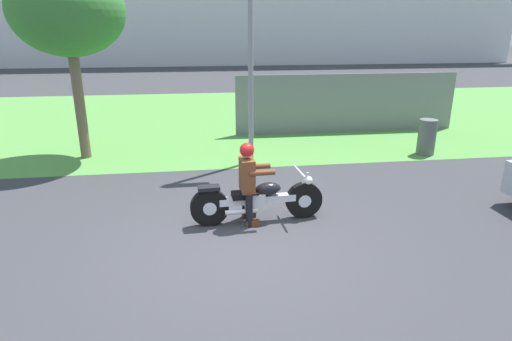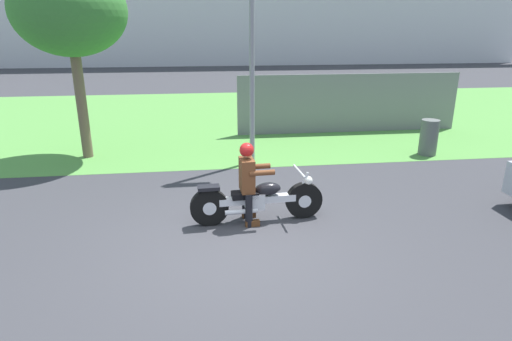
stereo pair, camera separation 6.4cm
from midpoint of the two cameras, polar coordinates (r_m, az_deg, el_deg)
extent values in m
plane|color=#38383D|center=(6.66, -2.06, -10.12)|extent=(120.00, 120.00, 0.00)
cube|color=#549342|center=(15.92, -5.44, 7.00)|extent=(60.00, 12.00, 0.01)
cylinder|color=black|center=(7.55, 6.58, -3.92)|extent=(0.65, 0.16, 0.64)
cylinder|color=silver|center=(7.55, 6.58, -3.92)|extent=(0.23, 0.15, 0.22)
cylinder|color=black|center=(7.25, -5.94, -4.86)|extent=(0.65, 0.16, 0.64)
cylinder|color=silver|center=(7.25, -5.94, -4.86)|extent=(0.23, 0.15, 0.22)
cube|color=silver|center=(7.33, 0.45, -3.83)|extent=(1.32, 0.22, 0.12)
cube|color=silver|center=(7.32, 0.07, -4.01)|extent=(0.33, 0.26, 0.28)
ellipsoid|color=black|center=(7.29, 1.84, -2.42)|extent=(0.45, 0.27, 0.22)
cube|color=black|center=(7.25, -1.25, -3.23)|extent=(0.45, 0.27, 0.10)
cube|color=black|center=(7.12, -6.03, -2.28)|extent=(0.37, 0.22, 0.06)
cylinder|color=silver|center=(7.44, 6.28, -2.18)|extent=(0.25, 0.06, 0.53)
cylinder|color=silver|center=(7.33, 5.99, -0.08)|extent=(0.07, 0.66, 0.04)
sphere|color=white|center=(7.43, 7.13, -1.32)|extent=(0.16, 0.16, 0.16)
cylinder|color=silver|center=(7.21, -1.69, -5.45)|extent=(0.55, 0.11, 0.08)
cylinder|color=black|center=(7.50, -1.17, -4.23)|extent=(0.12, 0.12, 0.57)
cube|color=#593319|center=(7.61, -0.71, -5.82)|extent=(0.25, 0.11, 0.10)
cylinder|color=black|center=(7.18, -0.69, -5.32)|extent=(0.12, 0.12, 0.57)
cube|color=#593319|center=(7.29, -0.21, -6.98)|extent=(0.25, 0.11, 0.10)
cube|color=brown|center=(7.13, -0.96, -0.60)|extent=(0.24, 0.39, 0.56)
cylinder|color=brown|center=(7.31, 0.51, 0.54)|extent=(0.42, 0.11, 0.09)
cylinder|color=brown|center=(6.99, 1.05, -0.32)|extent=(0.42, 0.11, 0.09)
sphere|color=tan|center=(7.01, -0.98, 2.49)|extent=(0.20, 0.20, 0.20)
sphere|color=#B21919|center=(7.00, -0.98, 2.73)|extent=(0.24, 0.24, 0.24)
cylinder|color=brown|center=(11.58, -21.87, 7.90)|extent=(0.25, 0.25, 2.61)
ellipsoid|color=#387A33|center=(11.42, -23.27, 18.85)|extent=(2.61, 2.61, 2.09)
cylinder|color=gray|center=(10.12, -0.35, 15.83)|extent=(0.12, 0.12, 5.40)
cylinder|color=#595E5B|center=(11.99, 22.00, 4.07)|extent=(0.45, 0.45, 0.92)
cube|color=slate|center=(13.84, 12.41, 8.66)|extent=(7.00, 0.06, 1.80)
camera|label=1|loc=(0.03, -89.75, 0.08)|focal=30.27mm
camera|label=2|loc=(0.03, 90.25, -0.08)|focal=30.27mm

